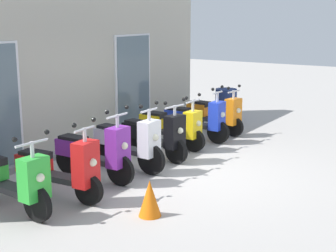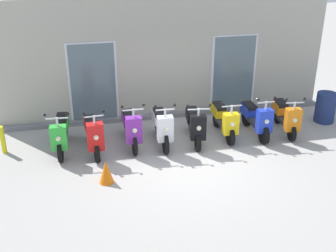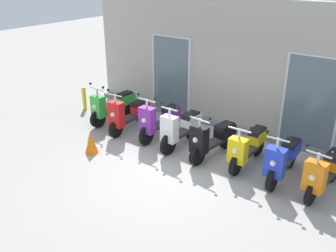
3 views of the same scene
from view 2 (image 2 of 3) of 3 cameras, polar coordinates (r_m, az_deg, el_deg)
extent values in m
plane|color=#A8A39E|center=(10.40, 2.73, -4.63)|extent=(40.00, 40.00, 0.00)
cube|color=#B2AD9E|center=(12.36, -0.51, 8.92)|extent=(9.40, 0.30, 3.43)
cube|color=slate|center=(12.69, -0.26, 1.42)|extent=(9.40, 0.20, 0.12)
cube|color=silver|center=(12.15, -9.75, 5.47)|extent=(1.34, 0.04, 2.30)
cube|color=slate|center=(12.12, -9.74, 5.44)|extent=(1.22, 0.02, 2.22)
cube|color=silver|center=(12.91, 8.52, 6.73)|extent=(1.34, 0.04, 2.30)
cube|color=slate|center=(12.89, 8.56, 6.70)|extent=(1.22, 0.02, 2.22)
cylinder|color=black|center=(10.59, -13.88, -3.30)|extent=(0.13, 0.50, 0.50)
cylinder|color=black|center=(11.62, -13.44, -0.61)|extent=(0.13, 0.50, 0.50)
cube|color=#2D2D30|center=(11.05, -13.70, -1.43)|extent=(0.31, 0.73, 0.09)
cube|color=green|center=(10.46, -14.06, -1.48)|extent=(0.40, 0.26, 0.59)
sphere|color=#F2EFCC|center=(10.33, -14.14, -1.60)|extent=(0.12, 0.12, 0.12)
cube|color=green|center=(11.40, -13.62, 0.52)|extent=(0.33, 0.54, 0.28)
cube|color=black|center=(11.31, -13.70, 1.08)|extent=(0.29, 0.50, 0.11)
cylinder|color=silver|center=(10.30, -14.28, 0.47)|extent=(0.06, 0.06, 0.24)
cylinder|color=silver|center=(10.26, -14.34, 0.97)|extent=(0.52, 0.07, 0.04)
sphere|color=black|center=(10.19, -12.96, 1.57)|extent=(0.07, 0.07, 0.07)
sphere|color=black|center=(10.25, -15.83, 1.39)|extent=(0.07, 0.07, 0.07)
cylinder|color=black|center=(10.43, -9.28, -3.43)|extent=(0.14, 0.46, 0.46)
cylinder|color=black|center=(11.46, -10.03, -0.76)|extent=(0.14, 0.46, 0.46)
cube|color=#2D2D30|center=(10.90, -9.71, -1.56)|extent=(0.31, 0.73, 0.09)
cube|color=red|center=(10.29, -9.46, -1.39)|extent=(0.40, 0.27, 0.67)
sphere|color=#F2EFCC|center=(10.15, -9.38, -1.51)|extent=(0.12, 0.12, 0.12)
cube|color=red|center=(11.26, -10.07, 0.19)|extent=(0.33, 0.54, 0.28)
cube|color=black|center=(11.17, -10.09, 0.76)|extent=(0.29, 0.50, 0.11)
cylinder|color=silver|center=(10.11, -9.63, 0.77)|extent=(0.06, 0.06, 0.22)
cylinder|color=silver|center=(10.07, -9.66, 1.25)|extent=(0.44, 0.07, 0.04)
sphere|color=black|center=(10.05, -8.46, 1.91)|extent=(0.07, 0.07, 0.07)
sphere|color=black|center=(10.01, -10.95, 1.63)|extent=(0.07, 0.07, 0.07)
cylinder|color=black|center=(10.60, -4.38, -2.49)|extent=(0.09, 0.52, 0.52)
cylinder|color=black|center=(11.62, -5.23, 0.07)|extent=(0.09, 0.52, 0.52)
cube|color=#2D2D30|center=(11.06, -4.84, -0.68)|extent=(0.27, 0.72, 0.09)
cube|color=purple|center=(10.46, -4.48, -0.50)|extent=(0.38, 0.24, 0.66)
sphere|color=#F2EFCC|center=(10.33, -4.38, -0.61)|extent=(0.12, 0.12, 0.12)
cube|color=purple|center=(11.43, -5.21, 1.00)|extent=(0.31, 0.52, 0.28)
cube|color=black|center=(11.34, -5.20, 1.56)|extent=(0.26, 0.48, 0.11)
cylinder|color=silver|center=(10.29, -4.56, 1.62)|extent=(0.06, 0.06, 0.23)
cylinder|color=silver|center=(10.25, -4.58, 2.12)|extent=(0.51, 0.04, 0.04)
sphere|color=black|center=(10.24, -3.19, 2.75)|extent=(0.07, 0.07, 0.07)
sphere|color=black|center=(10.18, -6.01, 2.51)|extent=(0.07, 0.07, 0.07)
cylinder|color=black|center=(10.61, -0.32, -2.29)|extent=(0.10, 0.54, 0.54)
cylinder|color=black|center=(11.54, -1.28, 0.04)|extent=(0.10, 0.54, 0.54)
cube|color=#2D2D30|center=(11.03, -0.83, -0.61)|extent=(0.27, 0.65, 0.09)
cube|color=white|center=(10.48, -0.37, -0.38)|extent=(0.38, 0.25, 0.63)
sphere|color=#F2EFCC|center=(10.35, -0.24, -0.48)|extent=(0.12, 0.12, 0.12)
cube|color=white|center=(11.32, -1.21, 1.22)|extent=(0.31, 0.53, 0.28)
cube|color=black|center=(11.23, -1.18, 1.79)|extent=(0.27, 0.48, 0.11)
cylinder|color=silver|center=(10.32, -0.38, 1.67)|extent=(0.06, 0.06, 0.23)
cylinder|color=silver|center=(10.28, -0.38, 2.14)|extent=(0.45, 0.04, 0.04)
sphere|color=black|center=(10.28, 0.86, 2.75)|extent=(0.07, 0.07, 0.07)
sphere|color=black|center=(10.21, -1.62, 2.57)|extent=(0.07, 0.07, 0.07)
cylinder|color=black|center=(10.80, 3.92, -2.05)|extent=(0.16, 0.48, 0.47)
cylinder|color=black|center=(11.80, 3.09, 0.43)|extent=(0.16, 0.48, 0.47)
cube|color=#2D2D30|center=(11.25, 3.50, -0.30)|extent=(0.34, 0.73, 0.09)
cube|color=black|center=(10.67, 3.94, -0.19)|extent=(0.41, 0.28, 0.62)
sphere|color=#F2EFCC|center=(10.54, 4.06, -0.29)|extent=(0.12, 0.12, 0.12)
cube|color=black|center=(11.61, 3.18, 1.38)|extent=(0.36, 0.55, 0.28)
cube|color=black|center=(11.52, 3.23, 1.94)|extent=(0.32, 0.51, 0.11)
cylinder|color=silver|center=(10.51, 4.00, 1.76)|extent=(0.06, 0.06, 0.21)
cylinder|color=silver|center=(10.48, 4.02, 2.18)|extent=(0.54, 0.10, 0.04)
sphere|color=black|center=(10.48, 5.49, 2.73)|extent=(0.07, 0.07, 0.07)
sphere|color=black|center=(10.40, 2.57, 2.64)|extent=(0.07, 0.07, 0.07)
cylinder|color=black|center=(11.16, 8.15, -1.34)|extent=(0.11, 0.46, 0.46)
cylinder|color=black|center=(12.12, 6.41, 0.96)|extent=(0.11, 0.46, 0.46)
cube|color=#2D2D30|center=(11.60, 7.27, 0.31)|extent=(0.26, 0.70, 0.09)
cube|color=yellow|center=(11.05, 8.18, 0.29)|extent=(0.38, 0.24, 0.54)
sphere|color=#F2EFCC|center=(10.93, 8.42, 0.20)|extent=(0.12, 0.12, 0.12)
cube|color=yellow|center=(11.92, 6.62, 2.07)|extent=(0.30, 0.52, 0.28)
cube|color=black|center=(11.83, 6.71, 2.62)|extent=(0.26, 0.48, 0.11)
cylinder|color=silver|center=(10.90, 8.30, 2.08)|extent=(0.06, 0.06, 0.25)
cylinder|color=silver|center=(10.86, 8.34, 2.59)|extent=(0.51, 0.04, 0.04)
sphere|color=black|center=(10.91, 9.64, 3.17)|extent=(0.07, 0.07, 0.07)
sphere|color=black|center=(10.75, 7.08, 2.98)|extent=(0.07, 0.07, 0.07)
cylinder|color=black|center=(11.37, 12.40, -1.09)|extent=(0.12, 0.50, 0.50)
cylinder|color=black|center=(12.30, 10.21, 1.16)|extent=(0.12, 0.50, 0.50)
cube|color=#2D2D30|center=(11.79, 11.30, 0.52)|extent=(0.28, 0.71, 0.09)
cube|color=#1E38C6|center=(11.25, 12.48, 0.66)|extent=(0.39, 0.25, 0.60)
sphere|color=#F2EFCC|center=(11.13, 12.78, 0.57)|extent=(0.12, 0.12, 0.12)
cube|color=#1E38C6|center=(12.11, 10.48, 2.08)|extent=(0.31, 0.53, 0.28)
cube|color=black|center=(12.03, 10.61, 2.62)|extent=(0.27, 0.49, 0.11)
cylinder|color=silver|center=(11.10, 12.67, 2.55)|extent=(0.06, 0.06, 0.24)
cylinder|color=silver|center=(11.06, 12.72, 3.03)|extent=(0.45, 0.05, 0.04)
sphere|color=black|center=(11.12, 13.81, 3.60)|extent=(0.07, 0.07, 0.07)
sphere|color=black|center=(10.93, 11.70, 3.43)|extent=(0.07, 0.07, 0.07)
cylinder|color=black|center=(11.69, 15.86, -0.88)|extent=(0.14, 0.45, 0.45)
cylinder|color=black|center=(12.63, 14.13, 1.31)|extent=(0.14, 0.45, 0.45)
cube|color=#2D2D30|center=(12.11, 15.01, 0.69)|extent=(0.33, 0.71, 0.09)
cube|color=orange|center=(11.58, 15.99, 0.80)|extent=(0.40, 0.28, 0.59)
sphere|color=#F2EFCC|center=(11.45, 16.24, 0.72)|extent=(0.12, 0.12, 0.12)
cube|color=orange|center=(12.43, 14.41, 2.39)|extent=(0.35, 0.55, 0.28)
cube|color=black|center=(12.34, 14.54, 2.91)|extent=(0.31, 0.51, 0.11)
cylinder|color=silver|center=(11.43, 16.22, 2.54)|extent=(0.06, 0.06, 0.21)
cylinder|color=silver|center=(11.40, 16.27, 2.92)|extent=(0.47, 0.09, 0.04)
sphere|color=black|center=(11.45, 17.41, 3.41)|extent=(0.07, 0.07, 0.07)
sphere|color=black|center=(11.28, 15.22, 3.37)|extent=(0.07, 0.07, 0.07)
cylinder|color=navy|center=(13.07, 19.88, 2.30)|extent=(0.56, 0.56, 0.85)
cylinder|color=yellow|center=(11.35, -20.77, -1.69)|extent=(0.12, 0.12, 0.70)
cone|color=orange|center=(9.55, -8.08, -5.96)|extent=(0.32, 0.32, 0.52)
camera|label=1|loc=(7.08, -54.93, -6.10)|focal=53.24mm
camera|label=3|loc=(7.26, 53.85, 7.32)|focal=39.81mm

